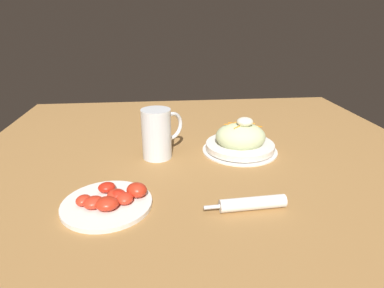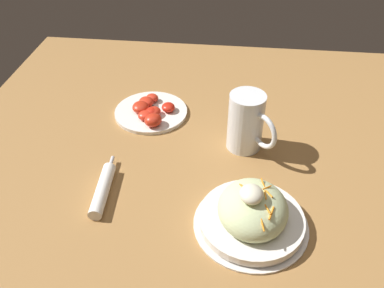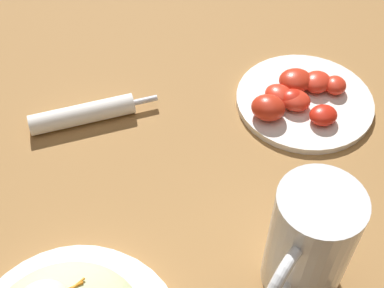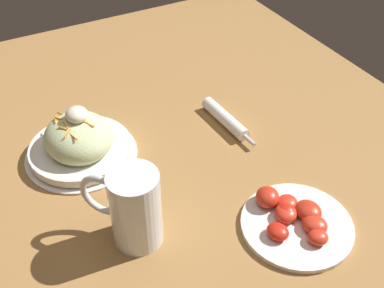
# 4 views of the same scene
# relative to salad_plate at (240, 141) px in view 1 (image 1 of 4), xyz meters

# --- Properties ---
(ground_plane) EXTENTS (1.43, 1.43, 0.00)m
(ground_plane) POSITION_rel_salad_plate_xyz_m (-0.12, -0.06, -0.04)
(ground_plane) COLOR #9E703D
(salad_plate) EXTENTS (0.24, 0.24, 0.11)m
(salad_plate) POSITION_rel_salad_plate_xyz_m (0.00, 0.00, 0.00)
(salad_plate) COLOR white
(salad_plate) RESTS_ON ground_plane
(beer_mug) EXTENTS (0.13, 0.12, 0.15)m
(beer_mug) POSITION_rel_salad_plate_xyz_m (-0.26, -0.02, 0.03)
(beer_mug) COLOR white
(beer_mug) RESTS_ON ground_plane
(napkin_roll) EXTENTS (0.19, 0.04, 0.03)m
(napkin_roll) POSITION_rel_salad_plate_xyz_m (-0.05, -0.32, -0.02)
(napkin_roll) COLOR white
(napkin_roll) RESTS_ON ground_plane
(tomato_plate) EXTENTS (0.20, 0.20, 0.04)m
(tomato_plate) POSITION_rel_salad_plate_xyz_m (-0.37, -0.28, -0.02)
(tomato_plate) COLOR white
(tomato_plate) RESTS_ON ground_plane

